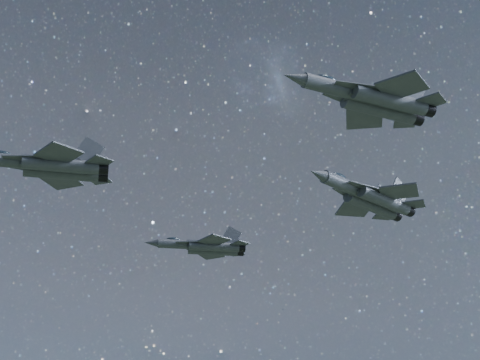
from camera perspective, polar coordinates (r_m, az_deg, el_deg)
name	(u,v)px	position (r m, az deg, el deg)	size (l,w,h in m)	color
jet_lead	(49,166)	(83.55, -14.60, 1.07)	(17.27, 11.68, 4.35)	#333840
jet_left	(205,247)	(106.15, -2.72, -5.18)	(15.05, 10.07, 3.81)	#333840
jet_right	(373,99)	(75.40, 10.25, 6.17)	(17.35, 12.30, 4.41)	#333840
jet_slot	(370,197)	(93.31, 10.03, -1.33)	(18.63, 12.65, 4.68)	#333840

